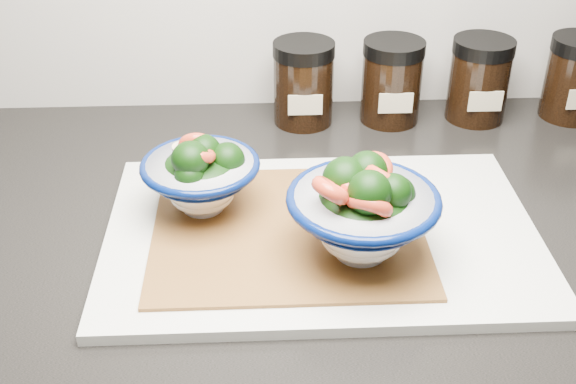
{
  "coord_description": "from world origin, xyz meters",
  "views": [
    {
      "loc": [
        -0.16,
        0.8,
        1.35
      ],
      "look_at": [
        -0.14,
        1.41,
        0.96
      ],
      "focal_mm": 45.0,
      "sensor_mm": 36.0,
      "label": 1
    }
  ],
  "objects_px": {
    "cutting_board": "(321,234)",
    "spice_jar_d": "(576,78)",
    "spice_jar_c": "(479,80)",
    "bowl_right": "(363,211)",
    "spice_jar_a": "(303,83)",
    "bowl_left": "(202,175)",
    "spice_jar_b": "(392,81)"
  },
  "relations": [
    {
      "from": "cutting_board",
      "to": "spice_jar_d",
      "type": "distance_m",
      "value": 0.46
    },
    {
      "from": "cutting_board",
      "to": "spice_jar_c",
      "type": "relative_size",
      "value": 3.98
    },
    {
      "from": "bowl_right",
      "to": "spice_jar_c",
      "type": "height_order",
      "value": "bowl_right"
    },
    {
      "from": "cutting_board",
      "to": "spice_jar_a",
      "type": "distance_m",
      "value": 0.28
    },
    {
      "from": "bowl_left",
      "to": "spice_jar_d",
      "type": "xyz_separation_m",
      "value": [
        0.49,
        0.23,
        -0.0
      ]
    },
    {
      "from": "spice_jar_c",
      "to": "spice_jar_d",
      "type": "height_order",
      "value": "same"
    },
    {
      "from": "bowl_right",
      "to": "cutting_board",
      "type": "bearing_deg",
      "value": 126.56
    },
    {
      "from": "cutting_board",
      "to": "bowl_left",
      "type": "xyz_separation_m",
      "value": [
        -0.12,
        0.04,
        0.05
      ]
    },
    {
      "from": "spice_jar_a",
      "to": "bowl_right",
      "type": "bearing_deg",
      "value": -83.48
    },
    {
      "from": "spice_jar_a",
      "to": "spice_jar_c",
      "type": "height_order",
      "value": "same"
    },
    {
      "from": "spice_jar_d",
      "to": "bowl_left",
      "type": "bearing_deg",
      "value": -154.56
    },
    {
      "from": "bowl_left",
      "to": "spice_jar_a",
      "type": "height_order",
      "value": "spice_jar_a"
    },
    {
      "from": "bowl_right",
      "to": "spice_jar_d",
      "type": "height_order",
      "value": "bowl_right"
    },
    {
      "from": "cutting_board",
      "to": "spice_jar_a",
      "type": "bearing_deg",
      "value": 90.43
    },
    {
      "from": "bowl_right",
      "to": "spice_jar_c",
      "type": "bearing_deg",
      "value": 58.02
    },
    {
      "from": "bowl_left",
      "to": "spice_jar_a",
      "type": "distance_m",
      "value": 0.26
    },
    {
      "from": "bowl_left",
      "to": "bowl_right",
      "type": "relative_size",
      "value": 0.85
    },
    {
      "from": "cutting_board",
      "to": "bowl_right",
      "type": "relative_size",
      "value": 3.03
    },
    {
      "from": "bowl_left",
      "to": "spice_jar_d",
      "type": "relative_size",
      "value": 1.12
    },
    {
      "from": "bowl_left",
      "to": "spice_jar_c",
      "type": "bearing_deg",
      "value": 33.06
    },
    {
      "from": "spice_jar_c",
      "to": "spice_jar_d",
      "type": "relative_size",
      "value": 1.0
    },
    {
      "from": "bowl_right",
      "to": "spice_jar_c",
      "type": "xyz_separation_m",
      "value": [
        0.2,
        0.32,
        -0.01
      ]
    },
    {
      "from": "bowl_left",
      "to": "spice_jar_d",
      "type": "distance_m",
      "value": 0.55
    },
    {
      "from": "spice_jar_d",
      "to": "cutting_board",
      "type": "bearing_deg",
      "value": -143.25
    },
    {
      "from": "bowl_right",
      "to": "bowl_left",
      "type": "bearing_deg",
      "value": 151.39
    },
    {
      "from": "cutting_board",
      "to": "bowl_right",
      "type": "height_order",
      "value": "bowl_right"
    },
    {
      "from": "spice_jar_b",
      "to": "spice_jar_c",
      "type": "distance_m",
      "value": 0.12
    },
    {
      "from": "cutting_board",
      "to": "spice_jar_c",
      "type": "distance_m",
      "value": 0.37
    },
    {
      "from": "spice_jar_b",
      "to": "spice_jar_d",
      "type": "bearing_deg",
      "value": 0.0
    },
    {
      "from": "spice_jar_a",
      "to": "spice_jar_b",
      "type": "distance_m",
      "value": 0.12
    },
    {
      "from": "spice_jar_c",
      "to": "spice_jar_b",
      "type": "bearing_deg",
      "value": 180.0
    },
    {
      "from": "spice_jar_b",
      "to": "spice_jar_d",
      "type": "xyz_separation_m",
      "value": [
        0.25,
        0.0,
        0.0
      ]
    }
  ]
}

